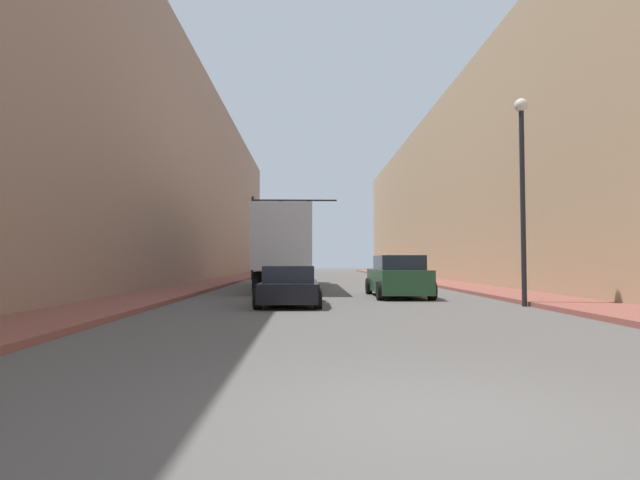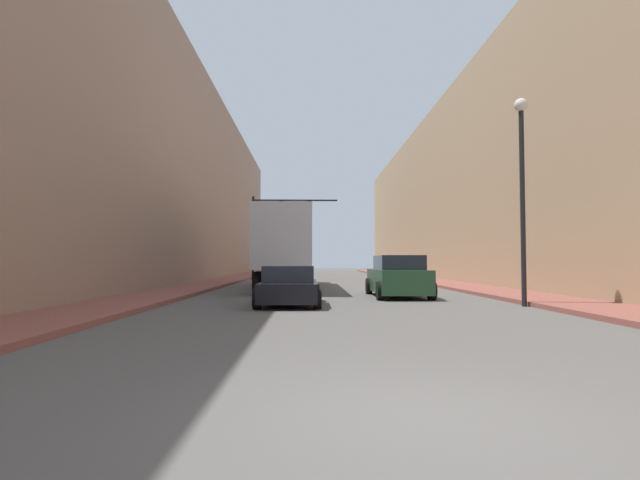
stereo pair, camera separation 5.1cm
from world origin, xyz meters
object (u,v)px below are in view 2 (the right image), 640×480
at_px(suv_car, 398,277).
at_px(traffic_signal_gantry, 273,222).
at_px(sedan_car, 289,286).
at_px(street_lamp, 522,172).
at_px(semi_truck, 288,247).

bearing_deg(suv_car, traffic_signal_gantry, 108.06).
xyz_separation_m(suv_car, traffic_signal_gantry, (-6.61, 20.28, 3.87)).
relative_size(sedan_car, traffic_signal_gantry, 0.61).
relative_size(sedan_car, street_lamp, 0.63).
xyz_separation_m(semi_truck, sedan_car, (0.52, -11.02, -1.64)).
height_order(suv_car, traffic_signal_gantry, traffic_signal_gantry).
distance_m(suv_car, street_lamp, 6.54).
distance_m(semi_truck, traffic_signal_gantry, 13.27).
xyz_separation_m(sedan_car, street_lamp, (7.60, -0.71, 3.73)).
bearing_deg(sedan_car, suv_car, 40.58).
distance_m(suv_car, traffic_signal_gantry, 21.68).
bearing_deg(sedan_car, traffic_signal_gantry, 95.57).
bearing_deg(suv_car, street_lamp, -52.76).
height_order(sedan_car, traffic_signal_gantry, traffic_signal_gantry).
bearing_deg(traffic_signal_gantry, street_lamp, -68.05).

